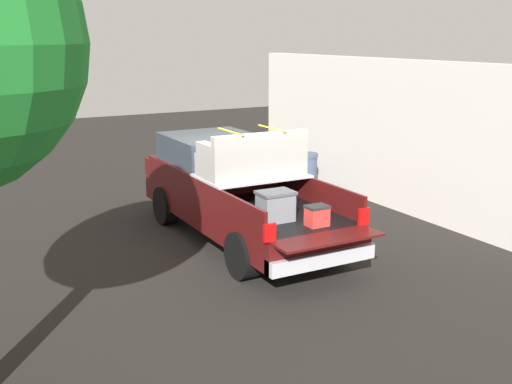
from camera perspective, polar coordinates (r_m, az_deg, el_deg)
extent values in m
plane|color=black|center=(12.20, -1.36, -4.41)|extent=(40.00, 40.00, 0.00)
cube|color=#470F0F|center=(12.02, -1.38, -1.63)|extent=(5.50, 1.92, 0.47)
cube|color=black|center=(10.94, 1.51, -1.84)|extent=(2.80, 1.80, 0.04)
cube|color=#470F0F|center=(10.46, -2.88, -1.31)|extent=(2.80, 0.06, 0.50)
cube|color=#470F0F|center=(11.36, 5.58, -0.10)|extent=(2.80, 0.06, 0.50)
cube|color=#470F0F|center=(12.05, -1.76, 0.79)|extent=(0.06, 1.80, 0.50)
cube|color=#470F0F|center=(9.60, 6.57, -4.25)|extent=(0.55, 1.80, 0.04)
cube|color=#B2B2B7|center=(11.47, -0.42, 1.50)|extent=(1.25, 1.92, 0.04)
cube|color=#470F0F|center=(13.08, -4.12, 1.83)|extent=(2.30, 1.92, 0.50)
cube|color=#2D3842|center=(12.89, -3.97, 4.01)|extent=(1.94, 1.76, 0.54)
cube|color=#470F0F|center=(14.31, -6.39, 2.61)|extent=(0.40, 1.82, 0.38)
cube|color=#B2B2B7|center=(9.84, 5.99, -6.06)|extent=(0.24, 1.92, 0.24)
cube|color=red|center=(9.30, 1.25, -3.73)|extent=(0.06, 0.20, 0.28)
cube|color=red|center=(10.25, 9.80, -2.22)|extent=(0.06, 0.20, 0.28)
cylinder|color=black|center=(13.28, -8.24, -1.21)|extent=(0.79, 0.30, 0.79)
cylinder|color=black|center=(13.97, -1.48, -0.30)|extent=(0.79, 0.30, 0.79)
cylinder|color=black|center=(10.22, -1.22, -5.79)|extent=(0.79, 0.30, 0.79)
cylinder|color=black|center=(11.10, 6.87, -4.26)|extent=(0.79, 0.30, 0.79)
cube|color=slate|center=(10.31, 1.80, -1.43)|extent=(0.40, 0.55, 0.46)
cube|color=#505359|center=(10.24, 1.81, -0.07)|extent=(0.44, 0.59, 0.05)
ellipsoid|color=maroon|center=(10.54, 2.85, -1.08)|extent=(0.20, 0.32, 0.46)
ellipsoid|color=maroon|center=(10.47, 3.16, -1.58)|extent=(0.09, 0.23, 0.20)
cube|color=red|center=(10.10, 5.59, -2.28)|extent=(0.26, 0.34, 0.30)
cube|color=#262628|center=(10.05, 5.62, -1.35)|extent=(0.28, 0.36, 0.04)
cube|color=#9E9993|center=(11.42, -0.42, 2.62)|extent=(0.87, 1.88, 0.42)
cube|color=#9E9993|center=(11.04, 0.45, 4.38)|extent=(0.16, 1.88, 0.40)
cube|color=#9E9993|center=(11.04, -4.40, 3.86)|extent=(0.63, 0.20, 0.22)
cube|color=#9E9993|center=(11.82, 3.06, 4.57)|extent=(0.63, 0.20, 0.22)
cube|color=yellow|center=(11.12, -2.36, 5.54)|extent=(0.97, 0.03, 0.02)
cube|color=yellow|center=(11.52, 1.43, 5.85)|extent=(0.97, 0.03, 0.02)
cube|color=silver|center=(14.87, 11.70, 5.36)|extent=(10.23, 0.36, 3.37)
cylinder|color=#3F4C66|center=(15.93, 4.57, 1.67)|extent=(0.56, 0.56, 0.90)
cylinder|color=#3F4C66|center=(15.83, 4.60, 3.40)|extent=(0.60, 0.60, 0.08)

